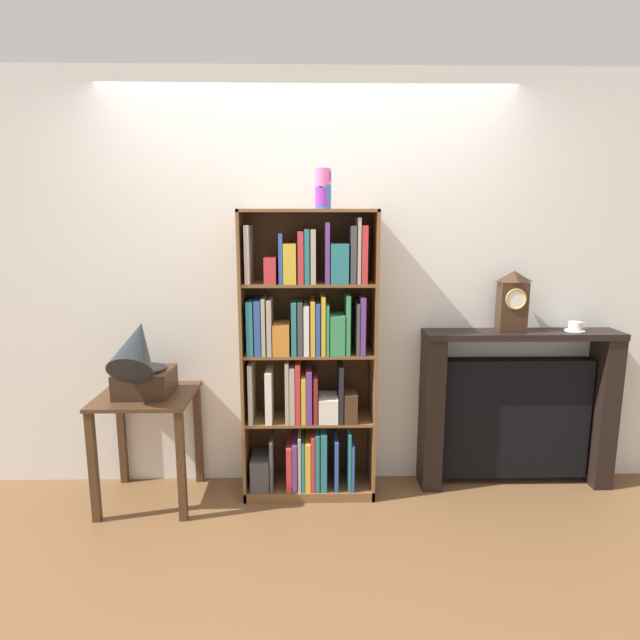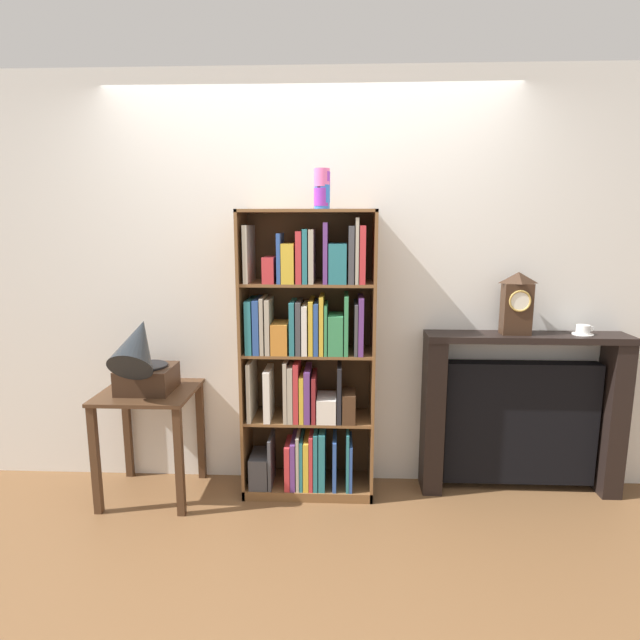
% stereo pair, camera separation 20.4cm
% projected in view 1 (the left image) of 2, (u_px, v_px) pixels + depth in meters
% --- Properties ---
extents(ground_plane, '(8.09, 6.40, 0.02)m').
position_uv_depth(ground_plane, '(309.00, 501.00, 3.24)').
color(ground_plane, brown).
extents(wall_back, '(5.09, 0.08, 2.60)m').
position_uv_depth(wall_back, '(336.00, 285.00, 3.33)').
color(wall_back, silver).
rests_on(wall_back, ground).
extents(bookshelf, '(0.80, 0.33, 1.77)m').
position_uv_depth(bookshelf, '(307.00, 364.00, 3.20)').
color(bookshelf, brown).
rests_on(bookshelf, ground).
extents(cup_stack, '(0.09, 0.09, 0.23)m').
position_uv_depth(cup_stack, '(323.00, 189.00, 2.97)').
color(cup_stack, blue).
rests_on(cup_stack, bookshelf).
extents(side_table_left, '(0.56, 0.53, 0.68)m').
position_uv_depth(side_table_left, '(147.00, 420.00, 3.15)').
color(side_table_left, '#472D1C').
rests_on(side_table_left, ground).
extents(gramophone, '(0.32, 0.48, 0.53)m').
position_uv_depth(gramophone, '(139.00, 361.00, 3.01)').
color(gramophone, '#382316').
rests_on(gramophone, side_table_left).
extents(fireplace_mantel, '(1.23, 0.23, 1.02)m').
position_uv_depth(fireplace_mantel, '(515.00, 410.00, 3.37)').
color(fireplace_mantel, black).
rests_on(fireplace_mantel, ground).
extents(mantel_clock, '(0.17, 0.11, 0.38)m').
position_uv_depth(mantel_clock, '(512.00, 301.00, 3.21)').
color(mantel_clock, '#382316').
rests_on(mantel_clock, fireplace_mantel).
extents(teacup_with_saucer, '(0.13, 0.12, 0.06)m').
position_uv_depth(teacup_with_saucer, '(574.00, 327.00, 3.25)').
color(teacup_with_saucer, white).
rests_on(teacup_with_saucer, fireplace_mantel).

